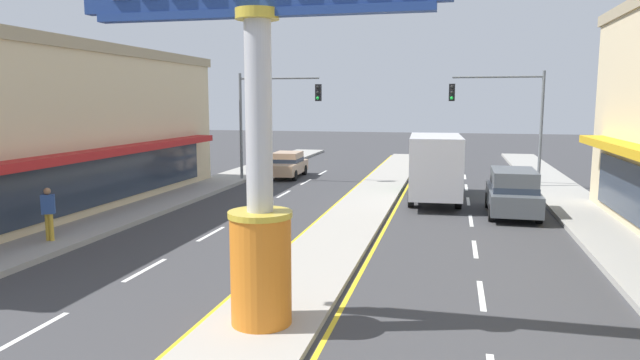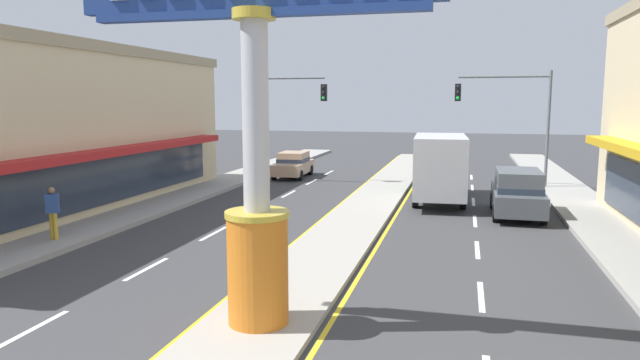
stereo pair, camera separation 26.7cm
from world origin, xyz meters
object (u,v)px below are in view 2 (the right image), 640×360
storefront_left (6,128)px  suv_far_right_lane (518,192)px  district_sign (256,140)px  box_truck_near_right_lane (440,166)px  sedan_near_left_lane (293,164)px  pedestrian_near_kerb (53,210)px  traffic_light_right_side (513,109)px  traffic_light_left_side (275,108)px

storefront_left → suv_far_right_lane: storefront_left is taller
district_sign → box_truck_near_right_lane: size_ratio=1.07×
sedan_near_left_lane → pedestrian_near_kerb: bearing=-98.7°
traffic_light_right_side → sedan_near_left_lane: (-12.57, 1.50, -3.46)m
district_sign → pedestrian_near_kerb: (-8.85, 4.82, -2.73)m
traffic_light_left_side → suv_far_right_lane: size_ratio=1.34×
traffic_light_left_side → suv_far_right_lane: 14.64m
traffic_light_right_side → storefront_left: bearing=-150.7°
storefront_left → traffic_light_right_side: bearing=29.3°
district_sign → traffic_light_left_side: district_sign is taller
box_truck_near_right_lane → suv_far_right_lane: (3.22, -2.54, -0.71)m
storefront_left → traffic_light_right_side: 24.09m
district_sign → traffic_light_right_side: (6.43, 21.01, 0.36)m
traffic_light_right_side → sedan_near_left_lane: traffic_light_right_side is taller
traffic_light_left_side → box_truck_near_right_lane: 10.58m
district_sign → traffic_light_right_side: 21.98m
district_sign → suv_far_right_lane: (6.14, 13.35, -2.90)m
suv_far_right_lane → sedan_near_left_lane: 15.33m
box_truck_near_right_lane → sedan_near_left_lane: box_truck_near_right_lane is taller
traffic_light_right_side → pedestrian_near_kerb: traffic_light_right_side is taller
traffic_light_right_side → pedestrian_near_kerb: 22.48m
box_truck_near_right_lane → sedan_near_left_lane: size_ratio=1.60×
storefront_left → sedan_near_left_lane: storefront_left is taller
storefront_left → box_truck_near_right_lane: size_ratio=3.13×
district_sign → box_truck_near_right_lane: district_sign is taller
sedan_near_left_lane → suv_far_right_lane: bearing=-36.7°
storefront_left → sedan_near_left_lane: size_ratio=5.02×
storefront_left → sedan_near_left_lane: 15.95m
traffic_light_right_side → traffic_light_left_side: bearing=-176.0°
pedestrian_near_kerb → suv_far_right_lane: bearing=29.7°
traffic_light_right_side → suv_far_right_lane: (-0.29, -7.66, -3.26)m
box_truck_near_right_lane → pedestrian_near_kerb: size_ratio=4.07×
traffic_light_left_side → sedan_near_left_lane: size_ratio=1.42×
traffic_light_left_side → sedan_near_left_lane: traffic_light_left_side is taller
traffic_light_left_side → pedestrian_near_kerb: bearing=-99.0°
district_sign → storefront_left: district_sign is taller
district_sign → sedan_near_left_lane: bearing=105.3°
district_sign → traffic_light_right_side: size_ratio=1.21×
sedan_near_left_lane → box_truck_near_right_lane: bearing=-36.1°
traffic_light_left_side → traffic_light_right_side: size_ratio=1.00×
traffic_light_right_side → box_truck_near_right_lane: bearing=-124.4°
storefront_left → suv_far_right_lane: bearing=11.2°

